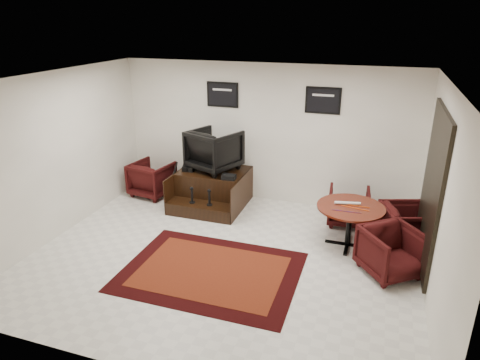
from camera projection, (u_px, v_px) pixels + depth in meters
name	position (u px, v px, depth m)	size (l,w,h in m)	color
ground	(223.00, 257.00, 6.86)	(6.00, 6.00, 0.00)	silver
room_shell	(250.00, 151.00, 6.21)	(6.02, 5.02, 2.81)	white
area_rug	(211.00, 271.00, 6.47)	(2.63, 1.97, 0.01)	black
shine_podium	(213.00, 189.00, 8.71)	(1.36, 1.40, 0.70)	black
shine_chair	(214.00, 148.00, 8.54)	(0.88, 0.83, 0.91)	black
shoes_pair	(189.00, 168.00, 8.64)	(0.26, 0.31, 0.10)	black
polish_kit	(229.00, 177.00, 8.16)	(0.26, 0.18, 0.09)	black
umbrella_black	(172.00, 181.00, 8.78)	(0.34, 0.13, 0.91)	black
umbrella_hooked	(179.00, 180.00, 8.97)	(0.30, 0.11, 0.81)	black
armchair_side	(152.00, 177.00, 9.13)	(0.79, 0.74, 0.81)	black
meeting_table	(350.00, 211.00, 7.00)	(1.10, 1.10, 0.72)	#431609
table_chair_back	(349.00, 205.00, 7.87)	(0.72, 0.68, 0.74)	black
table_chair_window	(407.00, 224.00, 7.10)	(0.76, 0.71, 0.78)	black
table_chair_corner	(392.00, 250.00, 6.30)	(0.78, 0.73, 0.80)	black
paper_roll	(348.00, 203.00, 7.03)	(0.05, 0.05, 0.42)	silver
table_clutter	(353.00, 208.00, 6.90)	(0.57, 0.30, 0.01)	#DC480C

